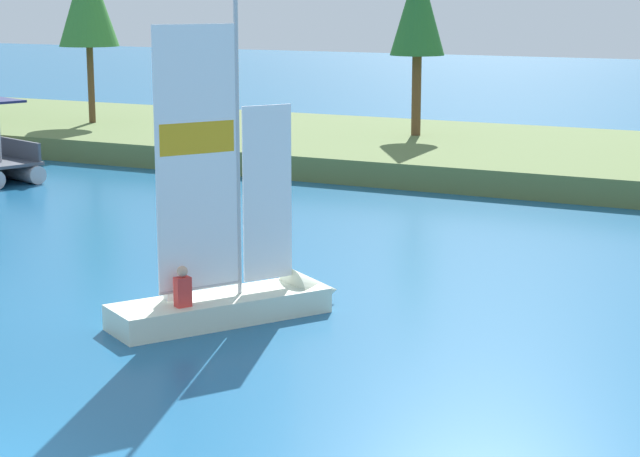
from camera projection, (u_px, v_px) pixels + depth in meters
name	position (u px, v px, depth m)	size (l,w,h in m)	color
shore_bank	(564.00, 159.00, 39.17)	(80.00, 12.29, 0.82)	#5B703D
shoreline_tree_midleft	(88.00, 0.00, 45.70)	(2.44, 2.44, 6.91)	brown
shoreline_tree_centre	(418.00, 9.00, 41.59)	(2.03, 2.03, 6.50)	brown
sailboat	(250.00, 290.00, 21.48)	(3.42, 4.65, 6.46)	silver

